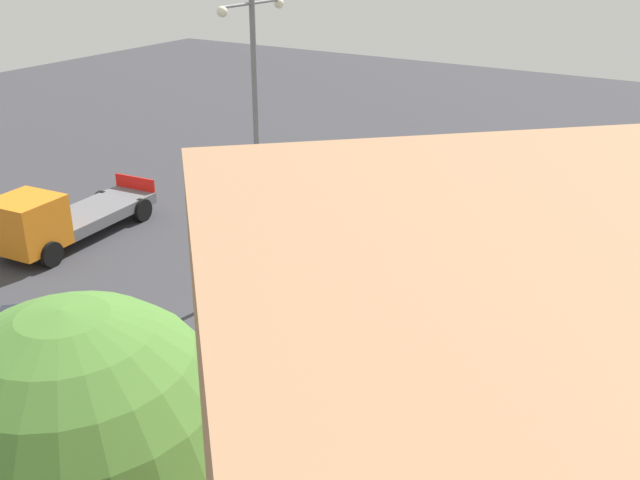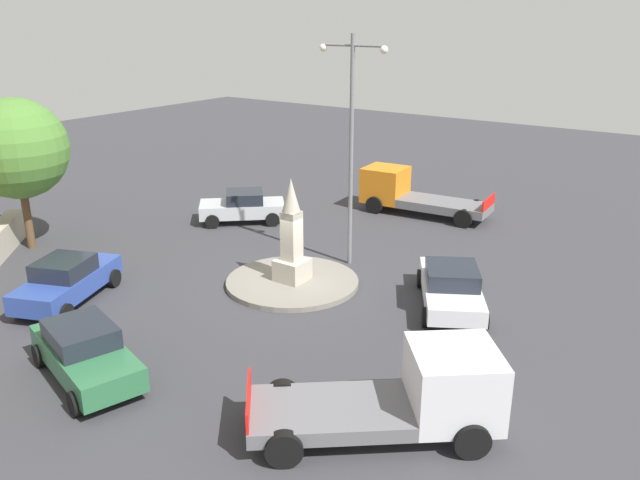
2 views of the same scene
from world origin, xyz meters
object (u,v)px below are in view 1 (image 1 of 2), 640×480
object	(u,v)px
streetlamp	(256,118)
truck_white_parked_left	(596,232)
car_silver_passing	(33,347)
tree_near_wall	(84,458)
monument	(334,260)
truck_orange_far_side	(56,219)
car_blue_near_island	(442,470)
car_white_parked_right	(377,219)

from	to	relation	value
streetlamp	truck_white_parked_left	distance (m)	11.56
streetlamp	car_silver_passing	size ratio (longest dim) A/B	2.10
car_silver_passing	tree_near_wall	xyz separation A→B (m)	(-4.88, -7.78, 3.44)
monument	tree_near_wall	xyz separation A→B (m)	(-11.30, -3.15, 2.51)
streetlamp	truck_orange_far_side	bearing A→B (deg)	100.69
monument	car_blue_near_island	xyz separation A→B (m)	(-5.36, -5.50, -0.90)
streetlamp	truck_white_parked_left	bearing A→B (deg)	-49.89
car_white_parked_right	car_silver_passing	world-z (taller)	car_silver_passing
car_white_parked_right	truck_orange_far_side	distance (m)	10.85
tree_near_wall	truck_white_parked_left	bearing A→B (deg)	-6.57
car_silver_passing	truck_orange_far_side	distance (m)	8.02
car_silver_passing	car_blue_near_island	distance (m)	10.19
monument	truck_orange_far_side	size ratio (longest dim) A/B	0.59
car_blue_near_island	truck_orange_far_side	distance (m)	16.52
truck_white_parked_left	tree_near_wall	bearing A→B (deg)	173.43
truck_white_parked_left	truck_orange_far_side	bearing A→B (deg)	118.05
car_white_parked_right	truck_orange_far_side	xyz separation A→B (m)	(-6.28, 8.85, 0.26)
car_white_parked_right	car_silver_passing	xyz separation A→B (m)	(-11.86, 3.10, 0.01)
truck_orange_far_side	truck_white_parked_left	world-z (taller)	truck_orange_far_side
car_silver_passing	tree_near_wall	bearing A→B (deg)	-122.11
monument	car_blue_near_island	distance (m)	7.74
truck_orange_far_side	tree_near_wall	world-z (taller)	tree_near_wall
streetlamp	car_silver_passing	world-z (taller)	streetlamp
car_silver_passing	truck_orange_far_side	xyz separation A→B (m)	(5.59, 5.75, 0.25)
car_silver_passing	car_blue_near_island	size ratio (longest dim) A/B	0.90
car_blue_near_island	truck_white_parked_left	xyz separation A→B (m)	(12.90, 0.18, 0.24)
truck_orange_far_side	truck_white_parked_left	xyz separation A→B (m)	(8.37, -15.70, 0.02)
car_silver_passing	truck_white_parked_left	distance (m)	17.14
car_silver_passing	truck_orange_far_side	size ratio (longest dim) A/B	0.65
monument	car_white_parked_right	xyz separation A→B (m)	(5.45, 1.53, -0.94)
monument	truck_white_parked_left	size ratio (longest dim) A/B	0.66
streetlamp	tree_near_wall	size ratio (longest dim) A/B	1.39
car_white_parked_right	truck_white_parked_left	xyz separation A→B (m)	(2.09, -6.85, 0.28)
streetlamp	truck_white_parked_left	xyz separation A→B (m)	(6.96, -8.26, -4.11)
car_white_parked_right	streetlamp	bearing A→B (deg)	163.85
streetlamp	tree_near_wall	xyz separation A→B (m)	(-11.88, -6.09, -0.94)
truck_white_parked_left	tree_near_wall	xyz separation A→B (m)	(-18.84, 2.17, 3.17)
car_blue_near_island	truck_orange_far_side	xyz separation A→B (m)	(4.53, 15.88, 0.22)
monument	car_white_parked_right	world-z (taller)	monument
truck_white_parked_left	car_blue_near_island	bearing A→B (deg)	-179.19
car_silver_passing	car_blue_near_island	world-z (taller)	car_blue_near_island
car_silver_passing	truck_white_parked_left	xyz separation A→B (m)	(13.95, -9.95, 0.27)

